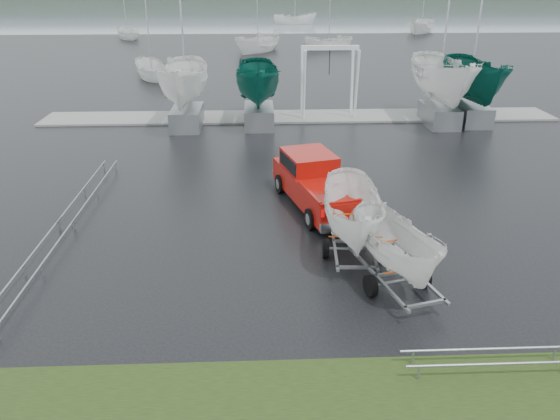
# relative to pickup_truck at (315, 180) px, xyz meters

# --- Properties ---
(ground_plane) EXTENTS (120.00, 120.00, 0.00)m
(ground_plane) POSITION_rel_pickup_truck_xyz_m (0.46, 0.08, -0.94)
(ground_plane) COLOR black
(ground_plane) RESTS_ON ground
(lake) EXTENTS (300.00, 300.00, 0.00)m
(lake) POSITION_rel_pickup_truck_xyz_m (0.46, 100.08, -0.94)
(lake) COLOR slate
(lake) RESTS_ON ground
(dock) EXTENTS (30.00, 3.00, 0.12)m
(dock) POSITION_rel_pickup_truck_xyz_m (0.46, 13.08, -0.89)
(dock) COLOR gray
(dock) RESTS_ON ground
(pickup_truck) EXTENTS (3.15, 5.68, 1.79)m
(pickup_truck) POSITION_rel_pickup_truck_xyz_m (0.00, 0.00, 0.00)
(pickup_truck) COLOR #9C0E08
(pickup_truck) RESTS_ON ground
(trailer_hitched) EXTENTS (2.06, 3.78, 4.40)m
(trailer_hitched) POSITION_rel_pickup_truck_xyz_m (1.58, -5.97, 1.46)
(trailer_hitched) COLOR gray
(trailer_hitched) RESTS_ON ground
(trailer_parked) EXTENTS (1.85, 3.67, 5.07)m
(trailer_parked) POSITION_rel_pickup_truck_xyz_m (0.74, -4.04, 1.81)
(trailer_parked) COLOR gray
(trailer_parked) RESTS_ON ground
(boat_hoist) EXTENTS (3.30, 2.18, 4.12)m
(boat_hoist) POSITION_rel_pickup_truck_xyz_m (2.12, 13.08, 1.73)
(boat_hoist) COLOR silver
(boat_hoist) RESTS_ON ground
(keelboat_0) EXTENTS (2.56, 3.20, 10.74)m
(keelboat_0) POSITION_rel_pickup_truck_xyz_m (-5.95, 11.08, 3.14)
(keelboat_0) COLOR gray
(keelboat_0) RESTS_ON ground
(keelboat_1) EXTENTS (2.41, 3.20, 7.52)m
(keelboat_1) POSITION_rel_pickup_truck_xyz_m (-1.97, 11.28, 2.89)
(keelboat_1) COLOR gray
(keelboat_1) RESTS_ON ground
(keelboat_2) EXTENTS (2.73, 3.20, 10.91)m
(keelboat_2) POSITION_rel_pickup_truck_xyz_m (8.16, 11.08, 3.41)
(keelboat_2) COLOR gray
(keelboat_2) RESTS_ON ground
(keelboat_3) EXTENTS (2.55, 3.20, 10.73)m
(keelboat_3) POSITION_rel_pickup_truck_xyz_m (10.03, 11.38, 3.13)
(keelboat_3) COLOR gray
(keelboat_3) RESTS_ON ground
(mast_rack_0) EXTENTS (0.56, 6.50, 0.06)m
(mast_rack_0) POSITION_rel_pickup_truck_xyz_m (-8.54, 1.08, -0.59)
(mast_rack_0) COLOR gray
(mast_rack_0) RESTS_ON ground
(mast_rack_1) EXTENTS (0.56, 6.50, 0.06)m
(mast_rack_1) POSITION_rel_pickup_truck_xyz_m (-8.54, -4.92, -0.59)
(mast_rack_1) COLOR gray
(mast_rack_1) RESTS_ON ground
(moored_boat_0) EXTENTS (2.92, 2.95, 10.92)m
(moored_boat_0) POSITION_rel_pickup_truck_xyz_m (-10.50, 26.36, -0.93)
(moored_boat_0) COLOR silver
(moored_boat_0) RESTS_ON ground
(moored_boat_1) EXTENTS (3.93, 3.96, 11.76)m
(moored_boat_1) POSITION_rel_pickup_truck_xyz_m (-1.86, 41.86, -0.93)
(moored_boat_1) COLOR silver
(moored_boat_1) RESTS_ON ground
(moored_boat_2) EXTENTS (3.01, 2.98, 11.02)m
(moored_boat_2) POSITION_rel_pickup_truck_xyz_m (5.96, 43.45, -0.93)
(moored_boat_2) COLOR silver
(moored_boat_2) RESTS_ON ground
(moored_boat_3) EXTENTS (3.95, 3.98, 11.80)m
(moored_boat_3) POSITION_rel_pickup_truck_xyz_m (21.15, 60.49, -0.93)
(moored_boat_3) COLOR silver
(moored_boat_3) RESTS_ON ground
(moored_boat_4) EXTENTS (2.90, 2.92, 10.82)m
(moored_boat_4) POSITION_rel_pickup_truck_xyz_m (-18.38, 54.43, -0.93)
(moored_boat_4) COLOR silver
(moored_boat_4) RESTS_ON ground
(moored_boat_5) EXTENTS (2.77, 2.70, 11.52)m
(moored_boat_5) POSITION_rel_pickup_truck_xyz_m (4.36, 74.96, -0.93)
(moored_boat_5) COLOR silver
(moored_boat_5) RESTS_ON ground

